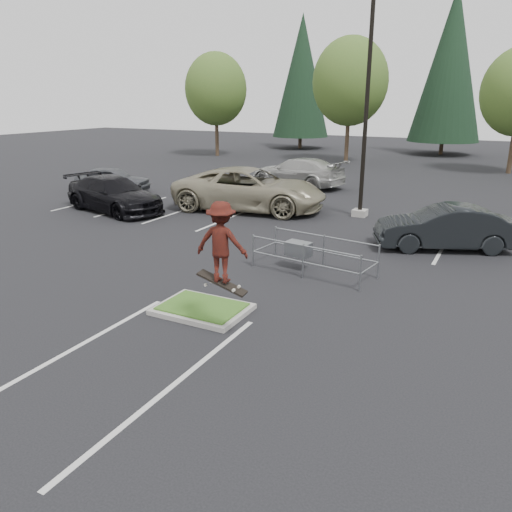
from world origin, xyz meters
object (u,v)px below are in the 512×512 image
at_px(car_far_silver, 298,172).
at_px(light_pole, 366,110).
at_px(car_l_tan, 249,189).
at_px(decid_b, 350,84).
at_px(conif_b, 450,65).
at_px(car_r_charc, 445,227).
at_px(car_l_grey, 112,179).
at_px(skateboarder, 221,243).
at_px(cart_corral, 302,249).
at_px(decid_a, 216,91).
at_px(car_l_black, 113,194).
at_px(conif_a, 302,76).

bearing_deg(car_far_silver, light_pole, 51.89).
xyz_separation_m(car_l_tan, car_far_silver, (-0.50, 7.13, -0.14)).
xyz_separation_m(light_pole, decid_b, (-6.51, 18.53, 1.48)).
height_order(conif_b, car_r_charc, conif_b).
bearing_deg(conif_b, car_l_grey, -114.96).
distance_m(decid_b, skateboarder, 32.58).
distance_m(conif_b, cart_corral, 37.16).
bearing_deg(car_l_grey, cart_corral, -133.22).
bearing_deg(decid_b, conif_b, 58.91).
relative_size(decid_a, decid_b, 0.92).
relative_size(light_pole, conif_b, 0.70).
bearing_deg(cart_corral, car_far_silver, 121.57).
distance_m(light_pole, conif_b, 28.69).
bearing_deg(car_l_tan, decid_a, 26.27).
bearing_deg(skateboarder, car_l_black, -48.46).
distance_m(car_l_tan, car_far_silver, 7.14).
xyz_separation_m(car_r_charc, car_far_silver, (-9.50, 9.60, 0.08)).
xyz_separation_m(light_pole, car_l_tan, (-5.00, -1.13, -3.58)).
bearing_deg(skateboarder, car_r_charc, -119.73).
xyz_separation_m(decid_a, cart_corral, (18.98, -25.97, -4.94)).
distance_m(light_pole, car_l_black, 11.93).
bearing_deg(conif_b, car_far_silver, -102.53).
bearing_deg(skateboarder, light_pole, -97.30).
bearing_deg(cart_corral, light_pole, 101.77).
height_order(light_pole, car_l_tan, light_pole).
bearing_deg(conif_a, car_l_tan, -71.93).
xyz_separation_m(decid_b, car_far_silver, (1.01, -12.53, -5.20)).
height_order(decid_a, conif_a, conif_a).
height_order(skateboarder, car_l_tan, skateboarder).
height_order(decid_a, conif_b, conif_b).
height_order(car_l_black, car_far_silver, car_far_silver).
distance_m(conif_a, cart_corral, 39.46).
relative_size(decid_a, car_l_grey, 2.15).
bearing_deg(car_far_silver, conif_a, -148.37).
distance_m(decid_a, conif_b, 20.95).
bearing_deg(conif_b, car_r_charc, -82.02).
relative_size(light_pole, decid_b, 1.05).
distance_m(car_l_tan, car_l_black, 6.32).
height_order(car_l_tan, car_l_black, car_l_tan).
bearing_deg(car_l_black, light_pole, -54.59).
height_order(conif_a, conif_b, conif_b).
height_order(light_pole, car_r_charc, light_pole).
relative_size(conif_b, car_l_grey, 3.50).
bearing_deg(car_l_grey, car_r_charc, -115.79).
relative_size(light_pole, skateboarder, 5.16).
height_order(light_pole, car_l_black, light_pole).
bearing_deg(light_pole, decid_b, 109.35).
relative_size(conif_a, car_r_charc, 2.80).
relative_size(car_l_black, car_l_grey, 1.33).
relative_size(cart_corral, car_far_silver, 0.65).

